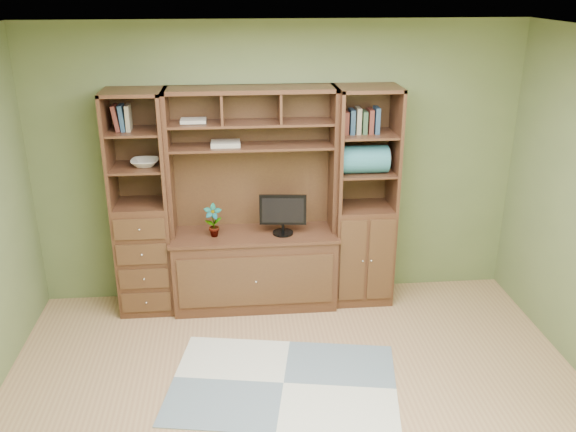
{
  "coord_description": "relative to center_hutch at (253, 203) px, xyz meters",
  "views": [
    {
      "loc": [
        -0.42,
        -3.43,
        2.92
      ],
      "look_at": [
        0.02,
        1.2,
        1.1
      ],
      "focal_mm": 38.0,
      "sensor_mm": 36.0,
      "label": 1
    }
  ],
  "objects": [
    {
      "name": "room",
      "position": [
        0.25,
        -1.73,
        0.28
      ],
      "size": [
        4.6,
        4.1,
        2.64
      ],
      "color": "tan",
      "rests_on": "ground"
    },
    {
      "name": "right_tower",
      "position": [
        1.02,
        0.04,
        0.0
      ],
      "size": [
        0.55,
        0.45,
        2.05
      ],
      "primitive_type": "cube",
      "color": "#482819",
      "rests_on": "ground"
    },
    {
      "name": "center_hutch",
      "position": [
        0.0,
        0.0,
        0.0
      ],
      "size": [
        1.54,
        0.53,
        2.05
      ],
      "primitive_type": "cube",
      "color": "#482819",
      "rests_on": "ground"
    },
    {
      "name": "rug",
      "position": [
        0.16,
        -1.28,
        -1.02
      ],
      "size": [
        1.9,
        1.44,
        0.01
      ],
      "primitive_type": "cube",
      "rotation": [
        0.0,
        0.0,
        -0.18
      ],
      "color": "#A9AFAF",
      "rests_on": "ground"
    },
    {
      "name": "left_tower",
      "position": [
        -1.0,
        0.04,
        0.0
      ],
      "size": [
        0.5,
        0.45,
        2.05
      ],
      "primitive_type": "cube",
      "color": "#482819",
      "rests_on": "ground"
    },
    {
      "name": "magazines",
      "position": [
        -0.23,
        0.09,
        0.54
      ],
      "size": [
        0.26,
        0.19,
        0.04
      ],
      "primitive_type": "cube",
      "color": "#AEA594",
      "rests_on": "center_hutch"
    },
    {
      "name": "bowl",
      "position": [
        -0.94,
        0.04,
        0.39
      ],
      "size": [
        0.24,
        0.24,
        0.06
      ],
      "primitive_type": "imported",
      "color": "silver",
      "rests_on": "left_tower"
    },
    {
      "name": "monitor",
      "position": [
        0.26,
        -0.03,
        -0.03
      ],
      "size": [
        0.44,
        0.23,
        0.52
      ],
      "primitive_type": "cube",
      "rotation": [
        0.0,
        0.0,
        -0.1
      ],
      "color": "black",
      "rests_on": "center_hutch"
    },
    {
      "name": "blanket_red",
      "position": [
        1.08,
        0.12,
        0.36
      ],
      "size": [
        0.35,
        0.19,
        0.19
      ],
      "primitive_type": "cube",
      "color": "brown",
      "rests_on": "right_tower"
    },
    {
      "name": "blanket_teal",
      "position": [
        0.99,
        -0.01,
        0.39
      ],
      "size": [
        0.43,
        0.25,
        0.25
      ],
      "primitive_type": "cube",
      "color": "#30717F",
      "rests_on": "right_tower"
    },
    {
      "name": "orchid",
      "position": [
        -0.37,
        -0.03,
        -0.14
      ],
      "size": [
        0.16,
        0.11,
        0.31
      ],
      "primitive_type": "imported",
      "color": "#AA6939",
      "rests_on": "center_hutch"
    }
  ]
}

